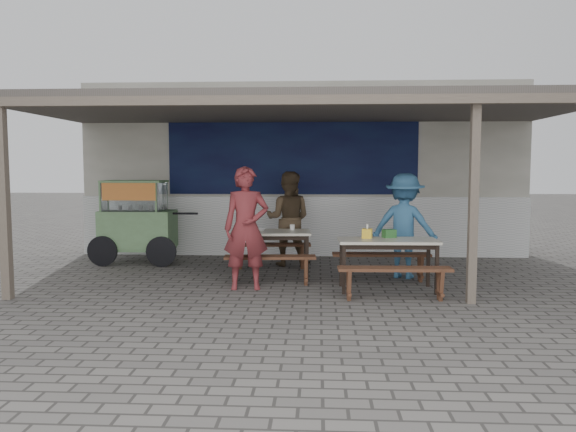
% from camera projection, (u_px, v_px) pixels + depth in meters
% --- Properties ---
extents(ground, '(60.00, 60.00, 0.00)m').
position_uv_depth(ground, '(296.00, 287.00, 8.45)').
color(ground, '#625E58').
rests_on(ground, ground).
extents(back_wall, '(9.00, 1.28, 3.50)m').
position_uv_depth(back_wall, '(303.00, 171.00, 11.86)').
color(back_wall, beige).
rests_on(back_wall, ground).
extents(warung_roof, '(9.00, 4.21, 2.81)m').
position_uv_depth(warung_roof, '(299.00, 110.00, 9.10)').
color(warung_roof, '#4F4744').
rests_on(warung_roof, ground).
extents(table_left, '(1.33, 0.81, 0.75)m').
position_uv_depth(table_left, '(271.00, 236.00, 9.19)').
color(table_left, silver).
rests_on(table_left, ground).
extents(bench_left_street, '(1.40, 0.38, 0.45)m').
position_uv_depth(bench_left_street, '(270.00, 263.00, 8.53)').
color(bench_left_street, brown).
rests_on(bench_left_street, ground).
extents(bench_left_wall, '(1.40, 0.38, 0.45)m').
position_uv_depth(bench_left_wall, '(271.00, 250.00, 9.90)').
color(bench_left_wall, brown).
rests_on(bench_left_wall, ground).
extents(table_right, '(1.45, 0.70, 0.75)m').
position_uv_depth(table_right, '(388.00, 245.00, 8.14)').
color(table_right, silver).
rests_on(table_right, ground).
extents(bench_right_street, '(1.53, 0.33, 0.45)m').
position_uv_depth(bench_right_street, '(394.00, 276.00, 7.55)').
color(bench_right_street, brown).
rests_on(bench_right_street, ground).
extents(bench_right_wall, '(1.53, 0.33, 0.45)m').
position_uv_depth(bench_right_wall, '(381.00, 260.00, 8.79)').
color(bench_right_wall, brown).
rests_on(bench_right_wall, ground).
extents(vendor_cart, '(1.96, 0.76, 1.55)m').
position_uv_depth(vendor_cart, '(137.00, 218.00, 10.43)').
color(vendor_cart, '#699563').
rests_on(vendor_cart, ground).
extents(patron_street_side, '(0.71, 0.51, 1.81)m').
position_uv_depth(patron_street_side, '(246.00, 228.00, 8.22)').
color(patron_street_side, maroon).
rests_on(patron_street_side, ground).
extents(patron_wall_side, '(0.90, 0.74, 1.72)m').
position_uv_depth(patron_wall_side, '(288.00, 219.00, 10.21)').
color(patron_wall_side, brown).
rests_on(patron_wall_side, ground).
extents(patron_right_table, '(1.25, 0.97, 1.69)m').
position_uv_depth(patron_right_table, '(404.00, 226.00, 9.07)').
color(patron_right_table, teal).
rests_on(patron_right_table, ground).
extents(tissue_box, '(0.17, 0.17, 0.14)m').
position_uv_depth(tissue_box, '(367.00, 233.00, 8.25)').
color(tissue_box, yellow).
rests_on(tissue_box, table_right).
extents(donation_box, '(0.22, 0.19, 0.12)m').
position_uv_depth(donation_box, '(389.00, 234.00, 8.32)').
color(donation_box, '#306C30').
rests_on(donation_box, table_right).
extents(condiment_jar, '(0.08, 0.08, 0.09)m').
position_uv_depth(condiment_jar, '(292.00, 227.00, 9.35)').
color(condiment_jar, white).
rests_on(condiment_jar, table_left).
extents(condiment_bowl, '(0.20, 0.20, 0.04)m').
position_uv_depth(condiment_bowl, '(261.00, 230.00, 9.22)').
color(condiment_bowl, silver).
rests_on(condiment_bowl, table_left).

